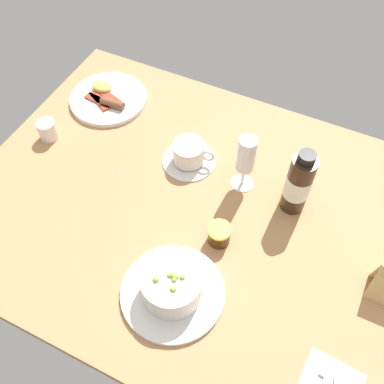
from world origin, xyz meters
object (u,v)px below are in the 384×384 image
porridge_bowl (172,287)px  wine_glass (246,157)px  breakfast_plate (108,98)px  coffee_cup (189,154)px  jam_jar (219,234)px  sauce_bottle_brown (298,184)px  creamer_jug (47,130)px

porridge_bowl → wine_glass: bearing=86.1°
wine_glass → breakfast_plate: 48.93cm
coffee_cup → wine_glass: size_ratio=0.86×
jam_jar → sauce_bottle_brown: size_ratio=0.28×
jam_jar → sauce_bottle_brown: 21.43cm
creamer_jug → sauce_bottle_brown: bearing=6.2°
wine_glass → sauce_bottle_brown: size_ratio=0.85×
coffee_cup → breakfast_plate: 33.24cm
creamer_jug → breakfast_plate: creamer_jug is taller
porridge_bowl → creamer_jug: size_ratio=3.70×
sauce_bottle_brown → coffee_cup: bearing=176.8°
creamer_jug → wine_glass: wine_glass is taller
porridge_bowl → jam_jar: size_ratio=4.13×
coffee_cup → breakfast_plate: (-31.48, 10.50, -1.92)cm
coffee_cup → jam_jar: (16.45, -18.23, -0.32)cm
wine_glass → sauce_bottle_brown: bearing=-3.6°
wine_glass → breakfast_plate: size_ratio=0.73×
porridge_bowl → coffee_cup: size_ratio=1.59×
coffee_cup → jam_jar: 24.56cm
wine_glass → porridge_bowl: bearing=-93.9°
creamer_jug → breakfast_plate: (6.67, 19.33, -1.85)cm
porridge_bowl → creamer_jug: (-51.04, 25.68, -0.93)cm
coffee_cup → wine_glass: (15.20, -0.75, 7.47)cm
porridge_bowl → breakfast_plate: bearing=134.6°
jam_jar → breakfast_plate: size_ratio=0.24×
porridge_bowl → sauce_bottle_brown: bearing=64.7°
coffee_cup → sauce_bottle_brown: bearing=-3.2°
creamer_jug → coffee_cup: bearing=13.0°
coffee_cup → creamer_jug: coffee_cup is taller
wine_glass → sauce_bottle_brown: (13.29, -0.83, -1.70)cm
porridge_bowl → sauce_bottle_brown: (15.60, 32.93, 4.91)cm
sauce_bottle_brown → breakfast_plate: (-59.97, 12.08, -7.69)cm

